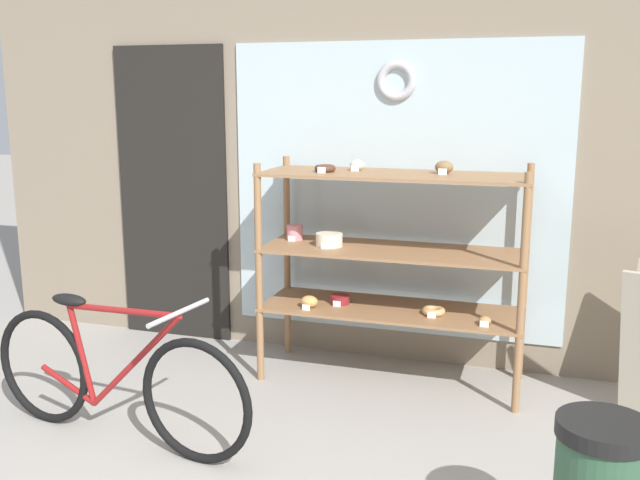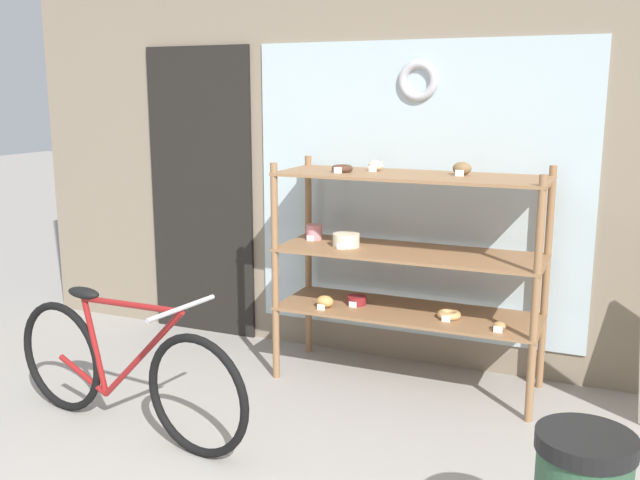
{
  "view_description": "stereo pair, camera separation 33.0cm",
  "coord_description": "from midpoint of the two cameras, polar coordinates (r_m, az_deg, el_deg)",
  "views": [
    {
      "loc": [
        1.12,
        -1.97,
        1.78
      ],
      "look_at": [
        0.13,
        1.16,
        1.1
      ],
      "focal_mm": 40.0,
      "sensor_mm": 36.0,
      "label": 1
    },
    {
      "loc": [
        1.43,
        -1.86,
        1.78
      ],
      "look_at": [
        0.13,
        1.16,
        1.1
      ],
      "focal_mm": 40.0,
      "sensor_mm": 36.0,
      "label": 2
    }
  ],
  "objects": [
    {
      "name": "storefront_facade",
      "position": [
        4.71,
        7.31,
        12.27
      ],
      "size": [
        5.65,
        0.13,
        3.76
      ],
      "color": "gray",
      "rests_on": "ground_plane"
    },
    {
      "name": "bicycle",
      "position": [
        3.91,
        -13.14,
        -10.14
      ],
      "size": [
        1.63,
        0.46,
        0.77
      ],
      "rotation": [
        0.0,
        0.0,
        -0.15
      ],
      "color": "black",
      "rests_on": "ground_plane"
    },
    {
      "name": "display_case",
      "position": [
        4.35,
        8.88,
        -0.96
      ],
      "size": [
        1.6,
        0.55,
        1.38
      ],
      "color": "#8E6642",
      "rests_on": "ground_plane"
    }
  ]
}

